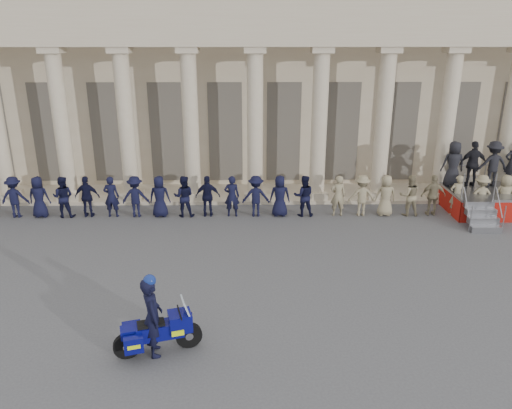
{
  "coord_description": "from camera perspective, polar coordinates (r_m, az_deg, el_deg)",
  "views": [
    {
      "loc": [
        1.08,
        -12.08,
        6.98
      ],
      "look_at": [
        1.28,
        3.04,
        1.6
      ],
      "focal_mm": 35.0,
      "sensor_mm": 36.0,
      "label": 1
    }
  ],
  "objects": [
    {
      "name": "officer_rank",
      "position": [
        19.33,
        -1.98,
        0.97
      ],
      "size": [
        23.53,
        0.62,
        1.63
      ],
      "color": "black",
      "rests_on": "ground"
    },
    {
      "name": "reviewing_stand",
      "position": [
        22.27,
        26.27,
        3.4
      ],
      "size": [
        4.9,
        4.24,
        2.75
      ],
      "color": "gray",
      "rests_on": "ground"
    },
    {
      "name": "motorcycle",
      "position": [
        11.75,
        -11.07,
        -13.99
      ],
      "size": [
        1.95,
        1.05,
        1.28
      ],
      "rotation": [
        0.0,
        0.0,
        0.28
      ],
      "color": "black",
      "rests_on": "ground"
    },
    {
      "name": "building",
      "position": [
        26.96,
        -3.13,
        14.33
      ],
      "size": [
        40.0,
        12.5,
        9.0
      ],
      "color": "#BCAB8D",
      "rests_on": "ground"
    },
    {
      "name": "rider",
      "position": [
        11.52,
        -11.77,
        -12.3
      ],
      "size": [
        0.63,
        0.79,
        1.98
      ],
      "rotation": [
        0.0,
        0.0,
        1.85
      ],
      "color": "black",
      "rests_on": "ground"
    },
    {
      "name": "ground",
      "position": [
        13.99,
        -5.16,
        -10.43
      ],
      "size": [
        90.0,
        90.0,
        0.0
      ],
      "primitive_type": "plane",
      "color": "#48484A",
      "rests_on": "ground"
    }
  ]
}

